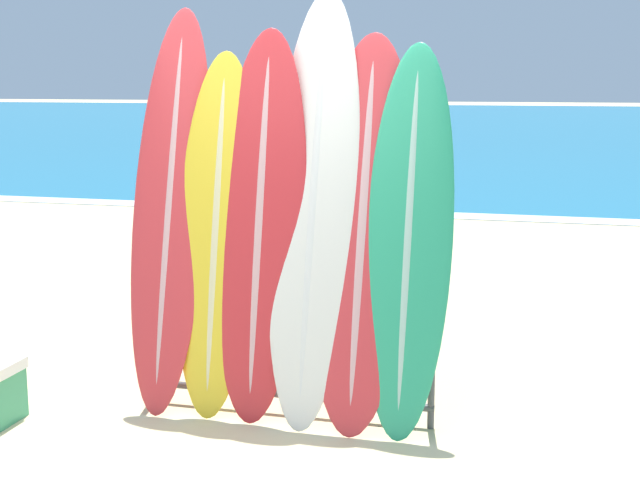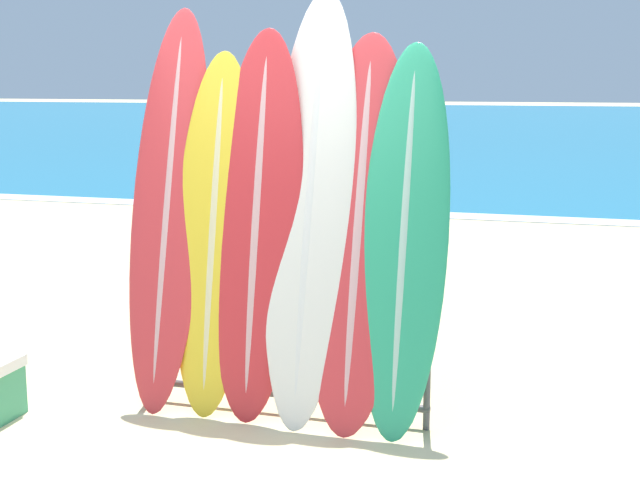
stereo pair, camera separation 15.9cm
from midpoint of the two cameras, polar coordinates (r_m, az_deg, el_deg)
ground_plane at (r=4.95m, az=-8.25°, el=-13.51°), size 160.00×160.00×0.00m
ocean_water at (r=42.43m, az=12.44°, el=7.28°), size 120.00×60.00×0.01m
surfboard_rack at (r=5.32m, az=-3.08°, el=-6.16°), size 1.79×0.04×0.90m
surfboard_slot_0 at (r=5.48m, az=-10.37°, el=1.98°), size 0.49×0.67×2.43m
surfboard_slot_1 at (r=5.34m, az=-7.48°, el=0.39°), size 0.50×0.50×2.16m
surfboard_slot_2 at (r=5.24m, az=-4.70°, el=1.00°), size 0.55×0.56×2.30m
surfboard_slot_3 at (r=5.17m, az=-1.28°, el=2.16°), size 0.53×0.75×2.52m
surfboard_slot_4 at (r=5.10m, az=1.85°, el=0.60°), size 0.59×0.69×2.27m
surfboard_slot_5 at (r=5.03m, az=4.80°, el=0.09°), size 0.50×0.63×2.21m
person_near_water at (r=8.69m, az=-9.75°, el=2.87°), size 0.22×0.27×1.64m
person_mid_beach at (r=12.26m, az=-1.91°, el=5.17°), size 0.25×0.29×1.67m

